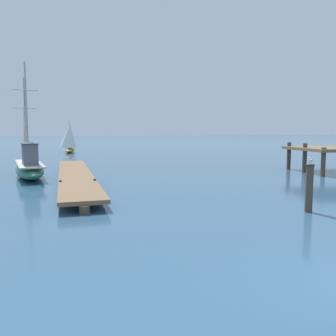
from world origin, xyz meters
The scene contains 6 objects.
floating_dock centered at (-5.76, 16.49, 0.36)m, with size 2.13×17.30×0.53m.
fishing_boat_1 centered at (-8.45, 18.70, 0.68)m, with size 2.69×8.18×7.04m.
pier_platform centered at (11.81, 16.18, 1.53)m, with size 5.81×5.44×2.16m.
mooring_piling centered at (2.06, 6.20, 0.88)m, with size 0.30×0.30×1.69m.
perched_seagull centered at (2.06, 6.21, 1.84)m, with size 0.33×0.28×0.27m.
distant_sailboat centered at (-6.07, 43.67, 1.91)m, with size 2.78×4.45×4.21m.
Camera 1 is at (-6.02, -4.16, 2.86)m, focal length 37.43 mm.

